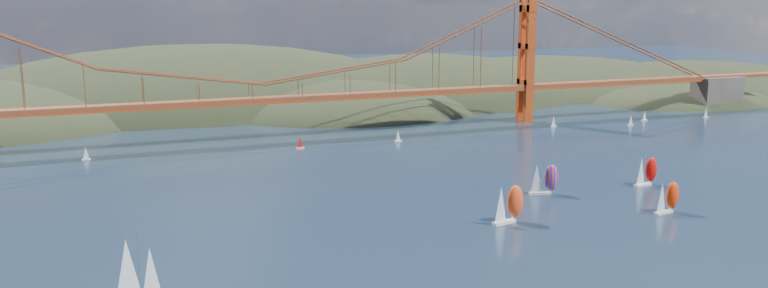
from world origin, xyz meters
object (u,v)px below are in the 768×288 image
racer_1 (667,197)px  racer_rwb (544,179)px  racer_0 (508,203)px  racer_2 (646,171)px  sloop_navy (134,272)px

racer_1 → racer_rwb: bearing=114.8°
racer_0 → racer_1: size_ratio=1.15×
racer_0 → racer_2: (58.15, 17.74, -0.51)m
racer_0 → racer_1: (42.85, -7.85, -0.64)m
racer_1 → racer_2: 29.81m
racer_2 → racer_rwb: bearing=167.1°
racer_0 → racer_rwb: (24.07, 20.43, -0.42)m
racer_2 → racer_rwb: (-34.08, 2.69, 0.09)m
racer_2 → racer_rwb: 34.19m
sloop_navy → racer_rwb: (113.21, 38.80, -1.55)m
sloop_navy → racer_1: 132.43m
racer_rwb → racer_2: bearing=7.6°
sloop_navy → racer_rwb: bearing=0.2°
racer_0 → racer_rwb: bearing=28.0°
sloop_navy → racer_1: (132.00, 10.52, -1.77)m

